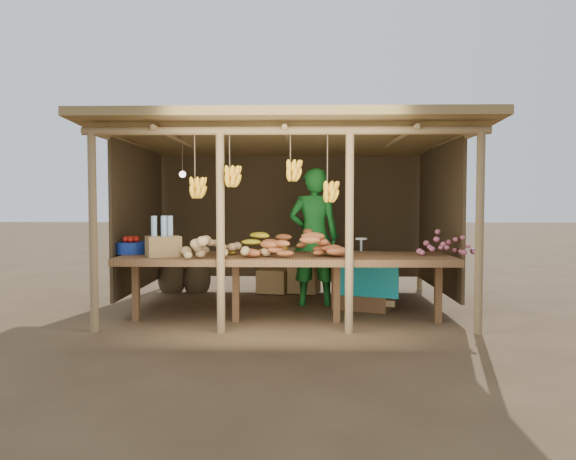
{
  "coord_description": "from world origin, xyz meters",
  "views": [
    {
      "loc": [
        0.18,
        -7.57,
        1.45
      ],
      "look_at": [
        0.0,
        0.0,
        1.05
      ],
      "focal_mm": 35.0,
      "sensor_mm": 36.0,
      "label": 1
    }
  ],
  "objects": [
    {
      "name": "sweet_potato_heap",
      "position": [
        0.11,
        -1.04,
        0.98
      ],
      "size": [
        1.29,
        1.06,
        0.36
      ],
      "primitive_type": null,
      "rotation": [
        0.0,
        0.0,
        0.42
      ],
      "color": "#9F5229",
      "rests_on": "counter"
    },
    {
      "name": "banana_pile",
      "position": [
        -0.36,
        -0.67,
        0.97
      ],
      "size": [
        0.68,
        0.48,
        0.35
      ],
      "primitive_type": null,
      "rotation": [
        0.0,
        0.0,
        -0.18
      ],
      "color": "yellow",
      "rests_on": "counter"
    },
    {
      "name": "bottle_box",
      "position": [
        -1.43,
        -1.11,
        0.98
      ],
      "size": [
        0.46,
        0.43,
        0.47
      ],
      "color": "olive",
      "rests_on": "counter"
    },
    {
      "name": "tomato_basin",
      "position": [
        -1.9,
        -0.76,
        0.89
      ],
      "size": [
        0.4,
        0.4,
        0.21
      ],
      "rotation": [
        0.0,
        0.0,
        -0.36
      ],
      "color": "navy",
      "rests_on": "counter"
    },
    {
      "name": "stall_structure",
      "position": [
        -0.03,
        0.02,
        1.92
      ],
      "size": [
        4.7,
        3.5,
        2.43
      ],
      "color": "olive",
      "rests_on": "ground"
    },
    {
      "name": "counter",
      "position": [
        0.0,
        -0.95,
        0.74
      ],
      "size": [
        3.9,
        1.05,
        0.8
      ],
      "color": "brown",
      "rests_on": "ground"
    },
    {
      "name": "ground",
      "position": [
        0.0,
        0.0,
        0.0
      ],
      "size": [
        60.0,
        60.0,
        0.0
      ],
      "primitive_type": "plane",
      "color": "brown",
      "rests_on": "ground"
    },
    {
      "name": "tarp_crate",
      "position": [
        1.03,
        -0.04,
        0.4
      ],
      "size": [
        1.01,
        0.95,
        0.97
      ],
      "color": "brown",
      "rests_on": "ground"
    },
    {
      "name": "vendor",
      "position": [
        0.35,
        0.16,
        0.95
      ],
      "size": [
        0.71,
        0.48,
        1.9
      ],
      "primitive_type": "imported",
      "rotation": [
        0.0,
        0.0,
        3.18
      ],
      "color": "#176922",
      "rests_on": "ground"
    },
    {
      "name": "onion_heap",
      "position": [
        1.9,
        -0.96,
        0.98
      ],
      "size": [
        0.76,
        0.52,
        0.35
      ],
      "primitive_type": null,
      "rotation": [
        0.0,
        0.0,
        0.15
      ],
      "color": "#BB5A72",
      "rests_on": "counter"
    },
    {
      "name": "burlap_sacks",
      "position": [
        -1.67,
        1.2,
        0.26
      ],
      "size": [
        0.84,
        0.44,
        0.59
      ],
      "color": "#44351F",
      "rests_on": "ground"
    },
    {
      "name": "carton_stack",
      "position": [
        0.06,
        1.1,
        0.31
      ],
      "size": [
        1.02,
        0.47,
        0.71
      ],
      "color": "olive",
      "rests_on": "ground"
    },
    {
      "name": "potato_heap",
      "position": [
        -0.62,
        -1.24,
        0.99
      ],
      "size": [
        1.28,
        0.98,
        0.37
      ],
      "primitive_type": null,
      "rotation": [
        0.0,
        0.0,
        0.3
      ],
      "color": "tan",
      "rests_on": "counter"
    }
  ]
}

